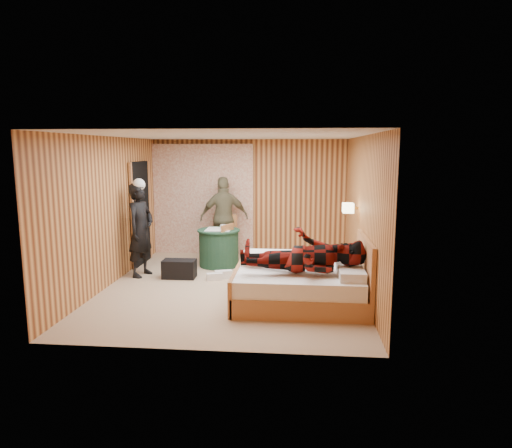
# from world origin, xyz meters

# --- Properties ---
(floor) EXTENTS (4.20, 5.00, 0.01)m
(floor) POSITION_xyz_m (0.00, 0.00, 0.00)
(floor) COLOR tan
(floor) RESTS_ON ground
(ceiling) EXTENTS (4.20, 5.00, 0.01)m
(ceiling) POSITION_xyz_m (0.00, 0.00, 2.50)
(ceiling) COLOR silver
(ceiling) RESTS_ON wall_back
(wall_back) EXTENTS (4.20, 0.02, 2.50)m
(wall_back) POSITION_xyz_m (0.00, 2.50, 1.25)
(wall_back) COLOR tan
(wall_back) RESTS_ON floor
(wall_left) EXTENTS (0.02, 5.00, 2.50)m
(wall_left) POSITION_xyz_m (-2.10, 0.00, 1.25)
(wall_left) COLOR tan
(wall_left) RESTS_ON floor
(wall_right) EXTENTS (0.02, 5.00, 2.50)m
(wall_right) POSITION_xyz_m (2.10, 0.00, 1.25)
(wall_right) COLOR tan
(wall_right) RESTS_ON floor
(curtain) EXTENTS (2.20, 0.08, 2.40)m
(curtain) POSITION_xyz_m (-1.00, 2.43, 1.20)
(curtain) COLOR silver
(curtain) RESTS_ON floor
(doorway) EXTENTS (0.06, 0.90, 2.05)m
(doorway) POSITION_xyz_m (-2.06, 1.40, 1.02)
(doorway) COLOR black
(doorway) RESTS_ON floor
(wall_lamp) EXTENTS (0.26, 0.24, 0.16)m
(wall_lamp) POSITION_xyz_m (1.92, 0.45, 1.30)
(wall_lamp) COLOR gold
(wall_lamp) RESTS_ON wall_right
(bed) EXTENTS (1.95, 1.49, 1.02)m
(bed) POSITION_xyz_m (1.13, -0.76, 0.30)
(bed) COLOR #C17C4F
(bed) RESTS_ON floor
(nightstand) EXTENTS (0.38, 0.52, 0.50)m
(nightstand) POSITION_xyz_m (1.88, 0.59, 0.26)
(nightstand) COLOR #C17C4F
(nightstand) RESTS_ON floor
(round_table) EXTENTS (0.83, 0.83, 0.74)m
(round_table) POSITION_xyz_m (-0.48, 1.35, 0.37)
(round_table) COLOR #214830
(round_table) RESTS_ON floor
(chair_far) EXTENTS (0.55, 0.55, 0.93)m
(chair_far) POSITION_xyz_m (-0.44, 2.01, 0.54)
(chair_far) COLOR #C17C4F
(chair_far) RESTS_ON floor
(chair_near) EXTENTS (0.52, 0.52, 0.86)m
(chair_near) POSITION_xyz_m (-0.37, 1.25, 0.50)
(chair_near) COLOR #C17C4F
(chair_near) RESTS_ON floor
(duffel_bag) EXTENTS (0.59, 0.31, 0.33)m
(duffel_bag) POSITION_xyz_m (-1.04, 0.42, 0.17)
(duffel_bag) COLOR black
(duffel_bag) RESTS_ON floor
(sneaker_left) EXTENTS (0.33, 0.22, 0.14)m
(sneaker_left) POSITION_xyz_m (-0.25, 0.48, 0.07)
(sneaker_left) COLOR silver
(sneaker_left) RESTS_ON floor
(sneaker_right) EXTENTS (0.30, 0.19, 0.12)m
(sneaker_right) POSITION_xyz_m (-0.38, 0.35, 0.06)
(sneaker_right) COLOR silver
(sneaker_right) RESTS_ON floor
(woman_standing) EXTENTS (0.56, 0.71, 1.70)m
(woman_standing) POSITION_xyz_m (-1.75, 0.51, 0.85)
(woman_standing) COLOR black
(woman_standing) RESTS_ON floor
(man_at_table) EXTENTS (1.09, 0.68, 1.72)m
(man_at_table) POSITION_xyz_m (-0.48, 2.05, 0.86)
(man_at_table) COLOR brown
(man_at_table) RESTS_ON floor
(man_on_bed) EXTENTS (0.86, 0.67, 1.77)m
(man_on_bed) POSITION_xyz_m (1.15, -0.99, 0.94)
(man_on_bed) COLOR maroon
(man_on_bed) RESTS_ON bed
(book_lower) EXTENTS (0.18, 0.23, 0.02)m
(book_lower) POSITION_xyz_m (1.88, 0.54, 0.51)
(book_lower) COLOR silver
(book_lower) RESTS_ON nightstand
(book_upper) EXTENTS (0.18, 0.24, 0.02)m
(book_upper) POSITION_xyz_m (1.88, 0.54, 0.53)
(book_upper) COLOR silver
(book_upper) RESTS_ON nightstand
(cup_nightstand) EXTENTS (0.12, 0.12, 0.09)m
(cup_nightstand) POSITION_xyz_m (1.88, 0.72, 0.54)
(cup_nightstand) COLOR silver
(cup_nightstand) RESTS_ON nightstand
(cup_table) EXTENTS (0.13, 0.13, 0.10)m
(cup_table) POSITION_xyz_m (-0.38, 1.30, 0.79)
(cup_table) COLOR silver
(cup_table) RESTS_ON round_table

